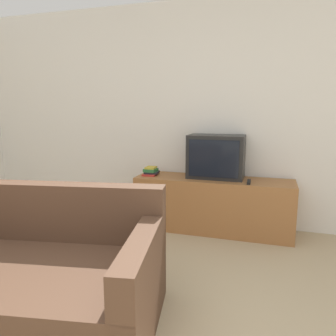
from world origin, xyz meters
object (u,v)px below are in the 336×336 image
(tv_stand, at_px, (213,205))
(remote_on_stand, at_px, (249,182))
(television, at_px, (216,157))
(couch, at_px, (25,281))
(book_stack, at_px, (151,171))

(tv_stand, xyz_separation_m, remote_on_stand, (0.39, -0.11, 0.31))
(television, bearing_deg, remote_on_stand, -24.78)
(couch, bearing_deg, television, 56.51)
(couch, relative_size, remote_on_stand, 10.28)
(book_stack, xyz_separation_m, remote_on_stand, (1.14, -0.11, -0.03))
(tv_stand, height_order, book_stack, book_stack)
(television, relative_size, book_stack, 2.75)
(tv_stand, xyz_separation_m, couch, (-0.88, -2.00, -0.02))
(television, height_order, couch, television)
(television, bearing_deg, couch, -113.49)
(couch, distance_m, remote_on_stand, 2.30)
(television, distance_m, remote_on_stand, 0.48)
(television, distance_m, couch, 2.31)
(tv_stand, bearing_deg, book_stack, -179.59)
(television, bearing_deg, tv_stand, -101.39)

